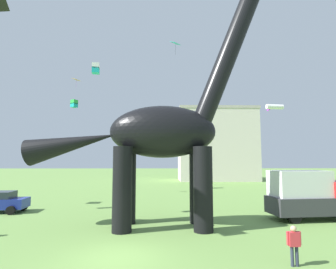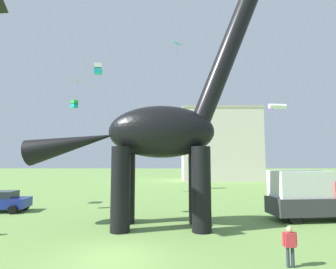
{
  "view_description": "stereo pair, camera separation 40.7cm",
  "coord_description": "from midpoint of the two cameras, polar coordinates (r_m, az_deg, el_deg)",
  "views": [
    {
      "loc": [
        1.79,
        -11.12,
        3.88
      ],
      "look_at": [
        2.15,
        6.45,
        5.6
      ],
      "focal_mm": 28.39,
      "sensor_mm": 36.0,
      "label": 1
    },
    {
      "loc": [
        2.2,
        -11.12,
        3.88
      ],
      "look_at": [
        2.15,
        6.45,
        5.6
      ],
      "focal_mm": 28.39,
      "sensor_mm": 36.0,
      "label": 2
    }
  ],
  "objects": [
    {
      "name": "parked_box_truck",
      "position": [
        20.23,
        28.96,
        -11.23
      ],
      "size": [
        5.8,
        2.7,
        3.2
      ],
      "rotation": [
        0.0,
        0.0,
        0.11
      ],
      "color": "#38383D",
      "rests_on": "ground_plane"
    },
    {
      "name": "kite_high_right",
      "position": [
        28.27,
        -18.2,
        10.97
      ],
      "size": [
        0.79,
        0.9,
        0.94
      ],
      "color": "orange"
    },
    {
      "name": "kite_trailing",
      "position": [
        29.41,
        2.47,
        18.98
      ],
      "size": [
        1.25,
        1.25,
        1.36
      ],
      "color": "#19B2B7"
    },
    {
      "name": "person_vendor_side",
      "position": [
        11.51,
        25.81,
        -20.14
      ],
      "size": [
        0.55,
        0.24,
        1.46
      ],
      "rotation": [
        0.0,
        0.0,
        0.19
      ],
      "color": "#2D3347",
      "rests_on": "ground_plane"
    },
    {
      "name": "kite_far_right",
      "position": [
        34.54,
        22.71,
        5.53
      ],
      "size": [
        2.12,
        1.87,
        0.61
      ],
      "color": "white"
    },
    {
      "name": "ground_plane",
      "position": [
        11.95,
        -10.43,
        -24.45
      ],
      "size": [
        240.0,
        240.0,
        0.0
      ],
      "primitive_type": "plane",
      "color": "#6B9347"
    },
    {
      "name": "kite_mid_right",
      "position": [
        19.59,
        -18.76,
        6.2
      ],
      "size": [
        0.5,
        0.5,
        0.52
      ],
      "color": "green"
    },
    {
      "name": "kite_drifting",
      "position": [
        35.81,
        -14.29,
        13.48
      ],
      "size": [
        1.04,
        1.04,
        1.29
      ],
      "color": "white"
    },
    {
      "name": "dinosaur_sculpture",
      "position": [
        16.01,
        -0.79,
        0.58
      ],
      "size": [
        14.82,
        3.14,
        15.49
      ],
      "rotation": [
        0.0,
        0.0,
        -0.21
      ],
      "color": "black",
      "rests_on": "ground_plane"
    },
    {
      "name": "kite_high_left",
      "position": [
        32.14,
        -5.25,
        -3.02
      ],
      "size": [
        0.47,
        0.47,
        0.53
      ],
      "color": "red"
    },
    {
      "name": "background_building_block",
      "position": [
        53.47,
        11.45,
        -2.08
      ],
      "size": [
        15.07,
        8.48,
        14.08
      ],
      "color": "beige",
      "rests_on": "ground_plane"
    },
    {
      "name": "parked_sedan_left",
      "position": [
        24.31,
        -31.95,
        -12.02
      ],
      "size": [
        4.36,
        2.2,
        1.55
      ],
      "rotation": [
        0.0,
        0.0,
        0.1
      ],
      "color": "navy",
      "rests_on": "ground_plane"
    }
  ]
}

